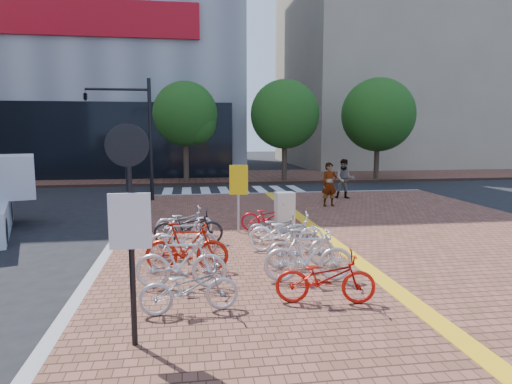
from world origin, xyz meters
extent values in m
plane|color=black|center=(0.00, 0.00, 0.00)|extent=(120.00, 120.00, 0.00)
cube|color=yellow|center=(2.00, -5.00, 0.16)|extent=(0.40, 34.00, 0.01)
cube|color=gray|center=(3.00, 12.00, 0.08)|extent=(14.00, 0.25, 0.15)
cube|color=brown|center=(0.00, 21.00, 0.07)|extent=(70.00, 8.00, 0.15)
cube|color=gray|center=(18.00, 32.00, 9.00)|extent=(20.00, 18.00, 18.00)
cube|color=silver|center=(-3.00, 14.00, 0.01)|extent=(0.50, 4.00, 0.01)
cube|color=silver|center=(-2.00, 14.00, 0.01)|extent=(0.50, 4.00, 0.01)
cube|color=silver|center=(-1.00, 14.00, 0.01)|extent=(0.50, 4.00, 0.01)
cube|color=silver|center=(0.00, 14.00, 0.01)|extent=(0.50, 4.00, 0.01)
cube|color=silver|center=(1.00, 14.00, 0.01)|extent=(0.50, 4.00, 0.01)
cube|color=silver|center=(2.00, 14.00, 0.01)|extent=(0.50, 4.00, 0.01)
cube|color=silver|center=(3.00, 14.00, 0.01)|extent=(0.50, 4.00, 0.01)
cube|color=silver|center=(4.00, 14.00, 0.01)|extent=(0.50, 4.00, 0.01)
cylinder|color=#38281E|center=(-2.00, 17.50, 1.45)|extent=(0.32, 0.32, 2.60)
sphere|color=#194714|center=(-2.00, 17.50, 4.20)|extent=(3.80, 3.80, 3.80)
sphere|color=#194714|center=(-1.40, 17.20, 3.60)|extent=(2.40, 2.40, 2.40)
cylinder|color=#38281E|center=(4.00, 17.50, 1.45)|extent=(0.32, 0.32, 2.60)
sphere|color=#194714|center=(4.00, 17.50, 4.20)|extent=(4.20, 4.20, 4.20)
sphere|color=#194714|center=(4.60, 17.20, 3.60)|extent=(2.40, 2.40, 2.40)
cylinder|color=#38281E|center=(10.00, 17.50, 1.45)|extent=(0.32, 0.32, 2.60)
sphere|color=#194714|center=(10.00, 17.50, 4.20)|extent=(4.60, 4.60, 4.60)
sphere|color=#194714|center=(10.60, 17.20, 3.60)|extent=(2.40, 2.40, 2.40)
imported|color=#B7B7BC|center=(-1.95, -2.58, 0.59)|extent=(1.73, 0.76, 0.88)
imported|color=silver|center=(-2.10, -1.34, 0.69)|extent=(1.83, 0.72, 1.07)
imported|color=#A11B0B|center=(-1.98, -0.27, 0.69)|extent=(1.86, 0.73, 1.09)
imported|color=#B4B3B8|center=(-2.07, 0.77, 0.65)|extent=(1.66, 0.48, 0.99)
imported|color=black|center=(-1.94, 2.12, 0.64)|extent=(1.87, 0.70, 0.98)
imported|color=silver|center=(-2.07, 3.14, 0.58)|extent=(1.69, 0.71, 0.87)
imported|color=red|center=(0.45, -2.50, 0.62)|extent=(1.86, 0.92, 0.93)
imported|color=silver|center=(0.46, -1.33, 0.70)|extent=(1.87, 0.68, 1.10)
imported|color=#ADAEB2|center=(0.55, -0.35, 0.63)|extent=(1.64, 0.62, 0.96)
imported|color=white|center=(0.52, 1.02, 0.65)|extent=(2.00, 1.00, 1.00)
imported|color=#A5A5A9|center=(0.45, 1.92, 0.57)|extent=(1.67, 0.78, 0.84)
imported|color=red|center=(0.49, 3.43, 0.59)|extent=(1.78, 0.92, 0.89)
imported|color=gray|center=(3.76, 7.67, 1.04)|extent=(0.68, 0.47, 1.78)
imported|color=#515266|center=(5.08, 9.58, 1.04)|extent=(1.01, 0.88, 1.78)
cube|color=silver|center=(0.96, 3.29, 0.76)|extent=(0.59, 0.45, 1.21)
cylinder|color=#B7B7BC|center=(-0.44, 3.41, 1.15)|extent=(0.09, 0.09, 1.99)
cube|color=yellow|center=(-0.44, 3.36, 1.75)|extent=(0.55, 0.14, 0.88)
cylinder|color=black|center=(-2.74, -3.65, 1.71)|extent=(0.08, 0.08, 3.12)
cylinder|color=black|center=(-2.74, -3.71, 3.01)|extent=(0.58, 0.04, 0.58)
cube|color=silver|center=(-2.74, -3.71, 1.97)|extent=(0.57, 0.04, 0.78)
cylinder|color=black|center=(-3.50, 10.41, 2.79)|extent=(0.16, 0.16, 5.29)
cylinder|color=black|center=(-4.82, 10.41, 4.95)|extent=(2.64, 0.11, 0.11)
imported|color=black|center=(-6.14, 10.41, 4.69)|extent=(0.23, 1.09, 0.44)
cylinder|color=black|center=(-8.17, 6.79, 0.38)|extent=(0.45, 0.80, 0.76)
cylinder|color=black|center=(-7.14, 3.47, 0.38)|extent=(0.45, 0.80, 0.76)
camera|label=1|loc=(-1.94, -10.05, 3.21)|focal=32.00mm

